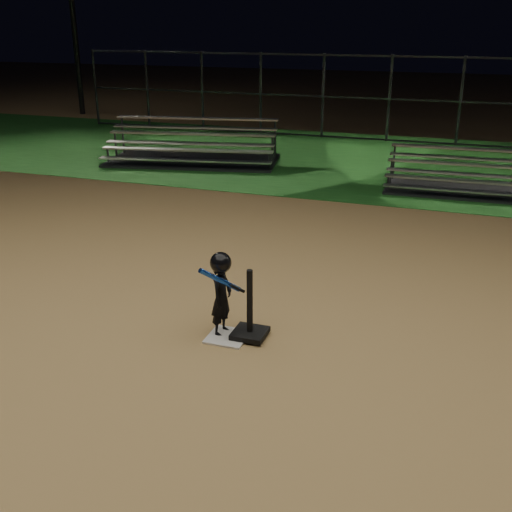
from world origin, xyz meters
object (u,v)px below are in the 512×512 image
Objects in this scene: home_plate at (228,337)px; batting_tee at (250,324)px; bleacher_right at (469,184)px; bleacher_left at (193,154)px; child_batter at (221,291)px.

batting_tee is at bearing 21.65° from home_plate.
bleacher_left is at bearing 172.32° from bleacher_right.
batting_tee is 9.50m from bleacher_left.
home_plate is at bearing -158.35° from batting_tee.
batting_tee is 7.90m from bleacher_right.
bleacher_left reaches higher than batting_tee.
child_batter is at bearing 142.15° from home_plate.
batting_tee is 0.81× the size of child_batter.
home_plate is 9.47m from bleacher_left.
bleacher_left is at bearing 116.99° from home_plate.
child_batter reaches higher than batting_tee.
bleacher_right is at bearing 72.10° from home_plate.
home_plate is at bearing -121.75° from child_batter.
bleacher_left reaches higher than child_batter.
bleacher_right is at bearing -17.57° from bleacher_left.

